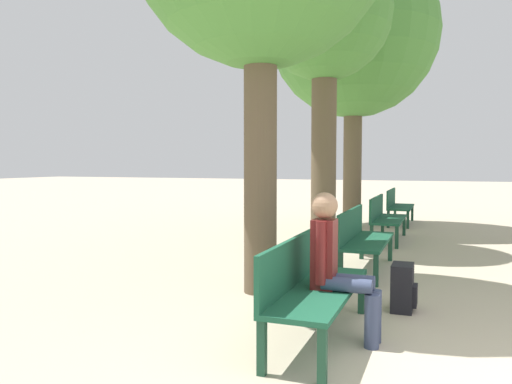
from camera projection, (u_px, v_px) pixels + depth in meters
bench_row_0 at (309, 281)px, 4.21m from camera, size 0.52×1.79×0.85m
bench_row_1 at (361, 235)px, 6.85m from camera, size 0.52×1.79×0.85m
bench_row_2 at (384, 215)px, 9.50m from camera, size 0.52×1.79×0.85m
bench_row_3 at (397, 204)px, 12.14m from camera, size 0.52×1.79×0.85m
tree_row_1 at (325, 20)px, 8.49m from camera, size 2.30×2.30×5.19m
tree_row_2 at (354, 35)px, 11.19m from camera, size 3.74×3.74×6.26m
person_seated at (337, 262)px, 4.14m from camera, size 0.58×0.33×1.24m
backpack at (403, 288)px, 5.00m from camera, size 0.25×0.32×0.47m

